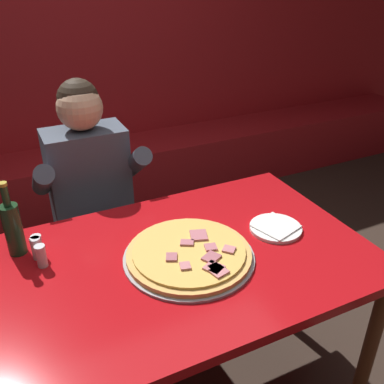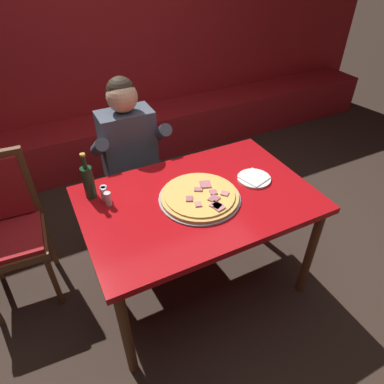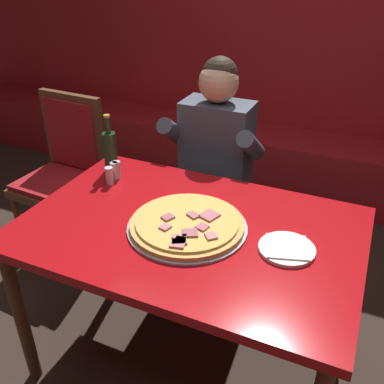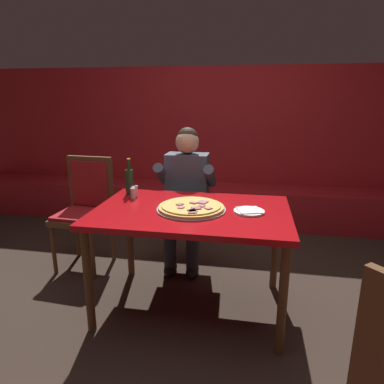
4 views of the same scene
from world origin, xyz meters
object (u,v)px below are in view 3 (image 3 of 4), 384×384
Objects in this scene: shaker_parmesan at (109,177)px; diner_seated_blue_shirt at (211,165)px; pizza at (186,224)px; shaker_oregano at (117,170)px; beer_bottle at (110,150)px; main_dining_table at (189,242)px; plate_white_paper at (286,249)px; shaker_black_pepper at (114,171)px; dining_chair_near_right at (65,166)px.

diner_seated_blue_shirt is at bearing 58.64° from shaker_parmesan.
shaker_oregano is (-0.49, 0.26, 0.02)m from pizza.
pizza is 5.59× the size of shaker_parmesan.
shaker_oregano is (0.07, -0.05, -0.07)m from beer_bottle.
beer_bottle reaches higher than shaker_oregano.
shaker_oregano is at bearing 154.21° from main_dining_table.
main_dining_table is 1.06× the size of diner_seated_blue_shirt.
plate_white_paper is 0.72× the size of beer_bottle.
beer_bottle is at bearing 162.72° from plate_white_paper.
shaker_black_pepper is at bearing 165.69° from plate_white_paper.
beer_bottle is at bearing 152.38° from main_dining_table.
shaker_oregano is 0.02m from shaker_black_pepper.
dining_chair_near_right is at bearing 148.29° from shaker_parmesan.
shaker_oregano is at bearing -125.43° from diner_seated_blue_shirt.
shaker_black_pepper is at bearing -48.39° from beer_bottle.
diner_seated_blue_shirt is at bearing 104.65° from main_dining_table.
beer_bottle is 0.23× the size of diner_seated_blue_shirt.
pizza reaches higher than plate_white_paper.
main_dining_table is 2.82× the size of pizza.
pizza is at bearing -26.13° from shaker_black_pepper.
beer_bottle is at bearing 119.42° from shaker_parmesan.
pizza is 5.59× the size of shaker_oregano.
beer_bottle is 0.65m from dining_chair_near_right.
pizza is 0.72m from diner_seated_blue_shirt.
shaker_black_pepper reaches higher than main_dining_table.
dining_chair_near_right is at bearing 152.80° from pizza.
shaker_black_pepper is (-0.89, 0.23, 0.03)m from plate_white_paper.
main_dining_table is at bearing -26.32° from dining_chair_near_right.
plate_white_paper is at bearing -20.07° from dining_chair_near_right.
shaker_black_pepper reaches higher than pizza.
shaker_oregano and shaker_parmesan have the same top height.
shaker_black_pepper is 0.57m from diner_seated_blue_shirt.
diner_seated_blue_shirt is at bearing 54.96° from shaker_black_pepper.
pizza is 0.40m from plate_white_paper.
main_dining_table is at bearing -27.62° from beer_bottle.
dining_chair_near_right is (-0.59, 0.30, -0.23)m from shaker_oregano.
beer_bottle reaches higher than pizza.
plate_white_paper is 0.92m from shaker_black_pepper.
beer_bottle is 3.40× the size of shaker_black_pepper.
shaker_parmesan reaches higher than pizza.
shaker_parmesan is 0.07× the size of diner_seated_blue_shirt.
shaker_parmesan reaches higher than main_dining_table.
shaker_oregano is 0.07m from shaker_parmesan.
main_dining_table is 0.66m from beer_bottle.
shaker_parmesan is 0.74m from dining_chair_near_right.
shaker_black_pepper and shaker_parmesan have the same top height.
diner_seated_blue_shirt reaches higher than main_dining_table.
pizza is at bearing -27.20° from dining_chair_near_right.
main_dining_table is 1.34× the size of dining_chair_near_right.
pizza is at bearing -98.71° from main_dining_table.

